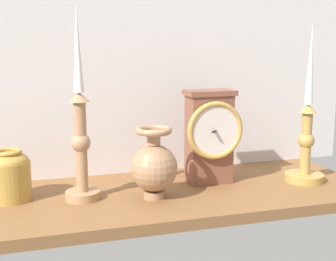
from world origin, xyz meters
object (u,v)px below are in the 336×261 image
at_px(mantel_clock, 210,135).
at_px(candlestick_tall_left, 81,134).
at_px(candlestick_tall_center, 306,139).
at_px(brass_vase_bulbous, 154,165).
at_px(brass_vase_jar, 10,174).

xyz_separation_m(mantel_clock, candlestick_tall_left, (-0.31, -0.04, 0.03)).
relative_size(candlestick_tall_center, brass_vase_bulbous, 2.41).
xyz_separation_m(mantel_clock, brass_vase_bulbous, (-0.16, -0.07, -0.04)).
height_order(mantel_clock, brass_vase_bulbous, mantel_clock).
bearing_deg(brass_vase_bulbous, mantel_clock, 24.06).
height_order(mantel_clock, candlestick_tall_center, candlestick_tall_center).
relative_size(mantel_clock, candlestick_tall_center, 0.59).
xyz_separation_m(candlestick_tall_left, brass_vase_jar, (-0.15, 0.04, -0.09)).
distance_m(candlestick_tall_center, brass_vase_bulbous, 0.38).
bearing_deg(candlestick_tall_center, mantel_clock, 166.22).
distance_m(mantel_clock, candlestick_tall_left, 0.31).
bearing_deg(candlestick_tall_center, brass_vase_bulbous, -177.84).
bearing_deg(candlestick_tall_left, brass_vase_jar, 163.23).
distance_m(candlestick_tall_left, candlestick_tall_center, 0.53).
bearing_deg(brass_vase_bulbous, candlestick_tall_left, 167.86).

